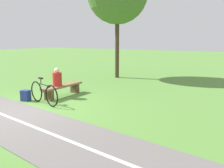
% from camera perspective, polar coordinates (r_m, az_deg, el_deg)
% --- Properties ---
extents(ground_plane, '(80.00, 80.00, 0.00)m').
position_cam_1_polar(ground_plane, '(8.29, -19.42, -5.71)').
color(ground_plane, '#548438').
extents(paved_path, '(6.33, 36.01, 0.02)m').
position_cam_1_polar(paved_path, '(4.82, -0.56, -17.24)').
color(paved_path, '#66605E').
rests_on(paved_path, ground_plane).
extents(path_centre_line, '(3.81, 31.80, 0.00)m').
position_cam_1_polar(path_centre_line, '(4.81, -0.56, -17.13)').
color(path_centre_line, silver).
rests_on(path_centre_line, paved_path).
extents(bench, '(1.97, 0.42, 0.46)m').
position_cam_1_polar(bench, '(9.69, -11.80, -0.97)').
color(bench, brown).
rests_on(bench, ground_plane).
extents(person_seated, '(0.35, 0.35, 0.71)m').
position_cam_1_polar(person_seated, '(9.42, -13.05, 1.33)').
color(person_seated, '#B2231E').
rests_on(person_seated, bench).
extents(bicycle, '(0.41, 1.73, 0.93)m').
position_cam_1_polar(bicycle, '(8.67, -16.12, -2.09)').
color(bicycle, black).
rests_on(bicycle, ground_plane).
extents(backpack, '(0.33, 0.36, 0.41)m').
position_cam_1_polar(backpack, '(9.34, -20.03, -2.63)').
color(backpack, navy).
rests_on(backpack, ground_plane).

